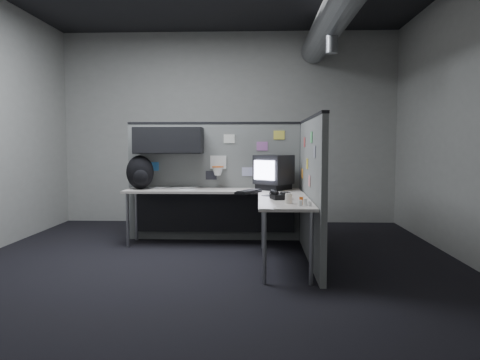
{
  "coord_description": "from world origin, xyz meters",
  "views": [
    {
      "loc": [
        0.5,
        -5.13,
        1.33
      ],
      "look_at": [
        0.28,
        0.35,
        0.91
      ],
      "focal_mm": 35.0,
      "sensor_mm": 36.0,
      "label": 1
    }
  ],
  "objects_px": {
    "monitor": "(274,172)",
    "phone": "(280,196)",
    "desk": "(230,201)",
    "keyboard": "(248,192)",
    "backpack": "(140,173)"
  },
  "relations": [
    {
      "from": "phone",
      "to": "backpack",
      "type": "xyz_separation_m",
      "value": [
        -1.81,
        1.09,
        0.18
      ]
    },
    {
      "from": "keyboard",
      "to": "backpack",
      "type": "relative_size",
      "value": 0.97
    },
    {
      "from": "monitor",
      "to": "phone",
      "type": "relative_size",
      "value": 2.25
    },
    {
      "from": "desk",
      "to": "keyboard",
      "type": "height_order",
      "value": "keyboard"
    },
    {
      "from": "monitor",
      "to": "phone",
      "type": "height_order",
      "value": "monitor"
    },
    {
      "from": "phone",
      "to": "backpack",
      "type": "bearing_deg",
      "value": 142.92
    },
    {
      "from": "desk",
      "to": "phone",
      "type": "distance_m",
      "value": 0.98
    },
    {
      "from": "monitor",
      "to": "backpack",
      "type": "relative_size",
      "value": 1.24
    },
    {
      "from": "desk",
      "to": "monitor",
      "type": "xyz_separation_m",
      "value": [
        0.55,
        0.3,
        0.35
      ]
    },
    {
      "from": "phone",
      "to": "backpack",
      "type": "height_order",
      "value": "backpack"
    },
    {
      "from": "monitor",
      "to": "phone",
      "type": "xyz_separation_m",
      "value": [
        0.04,
        -1.08,
        -0.2
      ]
    },
    {
      "from": "desk",
      "to": "keyboard",
      "type": "distance_m",
      "value": 0.31
    },
    {
      "from": "keyboard",
      "to": "backpack",
      "type": "height_order",
      "value": "backpack"
    },
    {
      "from": "keyboard",
      "to": "phone",
      "type": "bearing_deg",
      "value": -75.81
    },
    {
      "from": "monitor",
      "to": "backpack",
      "type": "bearing_deg",
      "value": 171.37
    }
  ]
}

